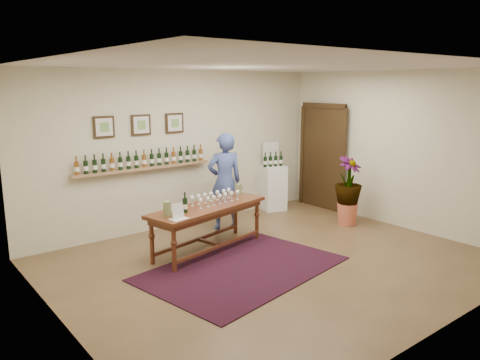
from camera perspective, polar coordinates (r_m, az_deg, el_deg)
ground at (r=6.94m, az=4.17°, el=-9.98°), size 6.00×6.00×0.00m
room_shell at (r=9.37m, az=6.12°, el=2.73°), size 6.00×6.00×6.00m
rug at (r=6.69m, az=0.33°, el=-10.72°), size 3.02×2.27×0.01m
tasting_table at (r=7.23m, az=-3.90°, el=-3.94°), size 2.14×1.06×0.73m
table_glasses at (r=7.34m, az=-2.99°, el=-2.14°), size 1.22×0.42×0.17m
table_bottles at (r=6.83m, az=-6.95°, el=-2.79°), size 0.29×0.21×0.27m
pitcher_left at (r=6.65m, az=-8.88°, el=-3.49°), size 0.15×0.15×0.21m
pitcher_right at (r=7.80m, az=-0.23°, el=-1.18°), size 0.13×0.13×0.20m
menu_card at (r=6.51m, az=-7.61°, el=-3.78°), size 0.26×0.21×0.21m
display_pedestal at (r=9.67m, az=3.99°, el=-0.95°), size 0.56×0.56×0.92m
pedestal_bottles at (r=9.50m, az=4.06°, el=2.54°), size 0.30×0.15×0.29m
info_sign at (r=9.70m, az=3.75°, el=3.32°), size 0.35×0.11×0.49m
potted_plant at (r=8.76m, az=13.05°, el=-1.30°), size 0.64×0.64×1.10m
person at (r=8.27m, az=-1.89°, el=-0.19°), size 0.73×0.59×1.72m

